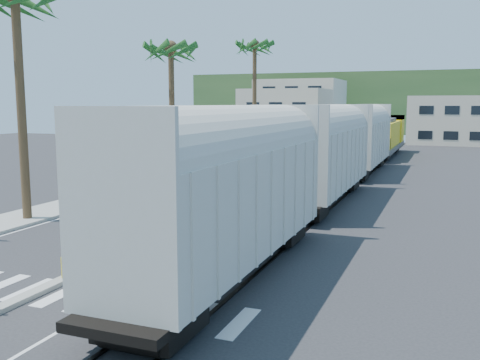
{
  "coord_description": "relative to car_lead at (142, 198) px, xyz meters",
  "views": [
    {
      "loc": [
        11.72,
        -14.82,
        5.9
      ],
      "look_at": [
        1.83,
        10.53,
        2.0
      ],
      "focal_mm": 40.0,
      "sensor_mm": 36.0,
      "label": 1
    }
  ],
  "objects": [
    {
      "name": "ground",
      "position": [
        3.53,
        -9.74,
        -0.82
      ],
      "size": [
        140.0,
        140.0,
        0.0
      ],
      "primitive_type": "plane",
      "color": "#28282B",
      "rests_on": "ground"
    },
    {
      "name": "sidewalk",
      "position": [
        -4.97,
        15.26,
        -0.75
      ],
      "size": [
        3.0,
        90.0,
        0.15
      ],
      "primitive_type": "cube",
      "color": "gray",
      "rests_on": "ground"
    },
    {
      "name": "rails",
      "position": [
        8.53,
        18.26,
        -0.79
      ],
      "size": [
        1.56,
        100.0,
        0.06
      ],
      "color": "black",
      "rests_on": "ground"
    },
    {
      "name": "median",
      "position": [
        3.53,
        10.22,
        -0.74
      ],
      "size": [
        0.45,
        60.0,
        0.85
      ],
      "color": "gray",
      "rests_on": "ground"
    },
    {
      "name": "crosswalk",
      "position": [
        3.53,
        -11.74,
        -0.82
      ],
      "size": [
        14.0,
        2.2,
        0.01
      ],
      "primitive_type": "cube",
      "color": "silver",
      "rests_on": "ground"
    },
    {
      "name": "lane_markings",
      "position": [
        1.38,
        15.26,
        -0.82
      ],
      "size": [
        9.42,
        90.0,
        0.01
      ],
      "color": "silver",
      "rests_on": "ground"
    },
    {
      "name": "freight_train",
      "position": [
        8.53,
        12.31,
        2.08
      ],
      "size": [
        3.0,
        60.94,
        5.85
      ],
      "color": "beige",
      "rests_on": "ground"
    },
    {
      "name": "palm_trees",
      "position": [
        -4.57,
        12.96,
        9.99
      ],
      "size": [
        3.5,
        37.2,
        13.75
      ],
      "color": "brown",
      "rests_on": "ground"
    },
    {
      "name": "buildings",
      "position": [
        -2.89,
        61.92,
        3.54
      ],
      "size": [
        38.0,
        27.0,
        10.0
      ],
      "color": "beige",
      "rests_on": "ground"
    },
    {
      "name": "hillside",
      "position": [
        3.53,
        90.26,
        5.18
      ],
      "size": [
        80.0,
        20.0,
        12.0
      ],
      "primitive_type": "cube",
      "color": "#385628",
      "rests_on": "ground"
    },
    {
      "name": "car_lead",
      "position": [
        0.0,
        0.0,
        0.0
      ],
      "size": [
        2.27,
        4.96,
        1.64
      ],
      "primitive_type": "imported",
      "rotation": [
        0.0,
        0.0,
        0.03
      ],
      "color": "black",
      "rests_on": "ground"
    },
    {
      "name": "car_second",
      "position": [
        0.12,
        4.64,
        -0.07
      ],
      "size": [
        2.38,
        4.83,
        1.5
      ],
      "primitive_type": "imported",
      "rotation": [
        0.0,
        0.0,
        0.09
      ],
      "color": "black",
      "rests_on": "ground"
    },
    {
      "name": "car_third",
      "position": [
        -0.57,
        11.86,
        -0.12
      ],
      "size": [
        2.67,
        5.13,
        1.41
      ],
      "primitive_type": "imported",
      "rotation": [
        0.0,
        0.0,
        0.07
      ],
      "color": "black",
      "rests_on": "ground"
    },
    {
      "name": "car_rear",
      "position": [
        -0.65,
        16.95,
        -0.12
      ],
      "size": [
        3.04,
        5.39,
        1.41
      ],
      "primitive_type": "imported",
      "rotation": [
        0.0,
        0.0,
        0.07
      ],
      "color": "#97999C",
      "rests_on": "ground"
    },
    {
      "name": "cyclist",
      "position": [
        3.67,
        -9.06,
        -0.18
      ],
      "size": [
        1.46,
        1.97,
        2.07
      ],
      "rotation": [
        0.0,
        0.0,
        1.85
      ],
      "color": "#9EA0A5",
      "rests_on": "ground"
    }
  ]
}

